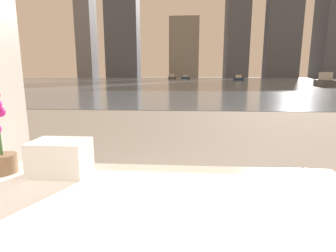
# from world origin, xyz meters

# --- Properties ---
(potted_orchid) EXTENTS (0.12, 0.12, 0.40)m
(potted_orchid) POSITION_xyz_m (-0.61, 0.80, 0.65)
(potted_orchid) COLOR #8C6B4C
(potted_orchid) RESTS_ON bathtub
(towel_stack) EXTENTS (0.26, 0.18, 0.16)m
(towel_stack) POSITION_xyz_m (-0.33, 0.81, 0.60)
(towel_stack) COLOR white
(towel_stack) RESTS_ON bathtub
(harbor_water) EXTENTS (180.00, 110.00, 0.01)m
(harbor_water) POSITION_xyz_m (0.00, 62.00, 0.01)
(harbor_water) COLOR slate
(harbor_water) RESTS_ON ground_plane
(harbor_boat_1) EXTENTS (2.46, 3.12, 1.13)m
(harbor_boat_1) POSITION_xyz_m (-0.13, 74.37, 0.41)
(harbor_boat_1) COLOR navy
(harbor_boat_1) RESTS_ON harbor_water
(harbor_boat_2) EXTENTS (1.90, 3.83, 1.37)m
(harbor_boat_2) POSITION_xyz_m (-3.49, 68.21, 0.49)
(harbor_boat_2) COLOR #4C4C51
(harbor_boat_2) RESTS_ON harbor_water
(harbor_boat_4) EXTENTS (1.86, 3.53, 1.26)m
(harbor_boat_4) POSITION_xyz_m (12.58, 24.31, 0.45)
(harbor_boat_4) COLOR #4C4C51
(harbor_boat_4) RESTS_ON harbor_water
(harbor_boat_5) EXTENTS (1.54, 3.06, 1.10)m
(harbor_boat_5) POSITION_xyz_m (10.20, 51.70, 0.40)
(harbor_boat_5) COLOR navy
(harbor_boat_5) RESTS_ON harbor_water
(skyline_tower_0) EXTENTS (6.85, 9.36, 57.31)m
(skyline_tower_0) POSITION_xyz_m (-44.30, 118.00, 28.65)
(skyline_tower_0) COLOR slate
(skyline_tower_0) RESTS_ON ground_plane
(skyline_tower_1) EXTENTS (13.89, 9.31, 50.16)m
(skyline_tower_1) POSITION_xyz_m (-28.03, 118.00, 25.08)
(skyline_tower_1) COLOR #4C515B
(skyline_tower_1) RESTS_ON ground_plane
(skyline_tower_2) EXTENTS (12.32, 13.22, 24.67)m
(skyline_tower_2) POSITION_xyz_m (-1.12, 118.00, 12.33)
(skyline_tower_2) COLOR gray
(skyline_tower_2) RESTS_ON ground_plane
(skyline_tower_3) EXTENTS (9.18, 11.22, 46.33)m
(skyline_tower_3) POSITION_xyz_m (21.15, 118.00, 23.16)
(skyline_tower_3) COLOR #4C515B
(skyline_tower_3) RESTS_ON ground_plane
(skyline_tower_4) EXTENTS (13.86, 6.03, 38.63)m
(skyline_tower_4) POSITION_xyz_m (40.29, 118.00, 19.31)
(skyline_tower_4) COLOR #4C515B
(skyline_tower_4) RESTS_ON ground_plane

